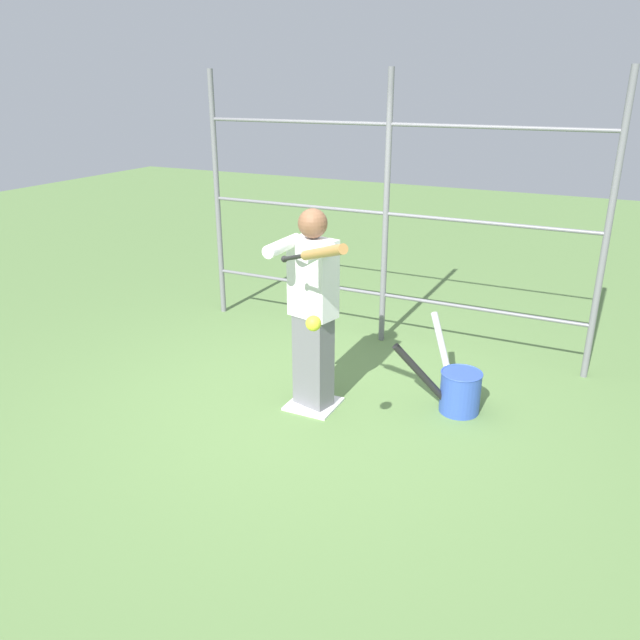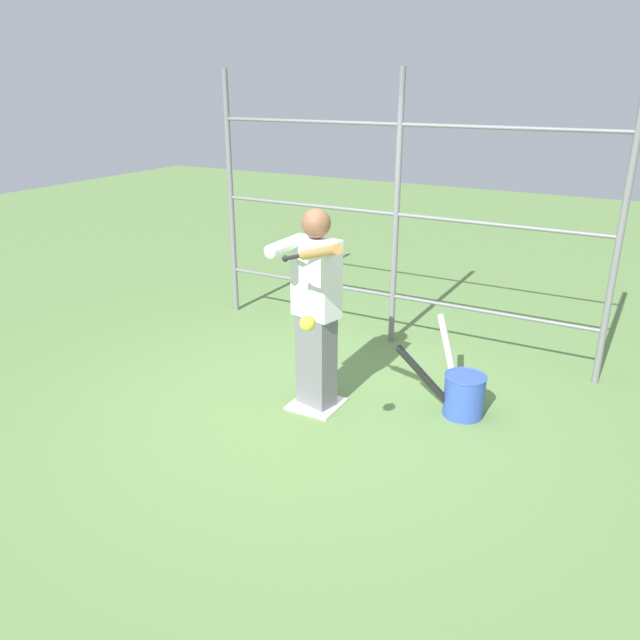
% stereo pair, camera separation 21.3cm
% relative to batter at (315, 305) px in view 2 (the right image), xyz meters
% --- Properties ---
extents(ground_plane, '(24.00, 24.00, 0.00)m').
position_rel_batter_xyz_m(ground_plane, '(0.00, -0.02, -0.90)').
color(ground_plane, '#608447').
extents(home_plate, '(0.40, 0.40, 0.02)m').
position_rel_batter_xyz_m(home_plate, '(0.00, -0.02, -0.89)').
color(home_plate, white).
rests_on(home_plate, ground).
extents(fence_backstop, '(4.07, 0.06, 2.69)m').
position_rel_batter_xyz_m(fence_backstop, '(0.00, -1.62, 0.44)').
color(fence_backstop, slate).
rests_on(fence_backstop, ground).
extents(batter, '(0.42, 0.63, 1.67)m').
position_rel_batter_xyz_m(batter, '(0.00, 0.00, 0.00)').
color(batter, slate).
rests_on(batter, ground).
extents(baseball_bat_swinging, '(0.73, 0.56, 0.32)m').
position_rel_batter_xyz_m(baseball_bat_swinging, '(-0.42, 0.74, 0.65)').
color(baseball_bat_swinging, black).
extents(softball_in_flight, '(0.10, 0.10, 0.10)m').
position_rel_batter_xyz_m(softball_in_flight, '(-0.54, 1.05, 0.31)').
color(softball_in_flight, yellow).
extents(bat_bucket, '(0.69, 0.77, 0.69)m').
position_rel_batter_xyz_m(bat_bucket, '(-1.10, -0.47, -0.70)').
color(bat_bucket, '#3351B2').
rests_on(bat_bucket, ground).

